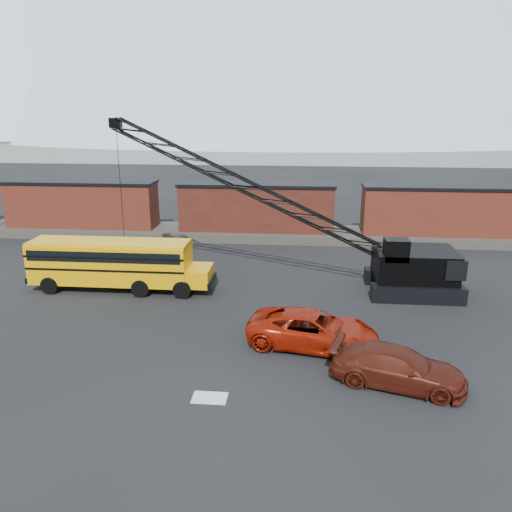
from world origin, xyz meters
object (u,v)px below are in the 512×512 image
at_px(school_bus, 116,263).
at_px(crawler_crane, 288,206).
at_px(maroon_suv, 398,367).
at_px(red_pickup, 313,330).

relative_size(school_bus, crawler_crane, 0.53).
height_order(maroon_suv, crawler_crane, crawler_crane).
height_order(red_pickup, maroon_suv, red_pickup).
distance_m(red_pickup, maroon_suv, 4.72).
height_order(school_bus, maroon_suv, school_bus).
relative_size(school_bus, red_pickup, 1.85).
height_order(school_bus, red_pickup, school_bus).
bearing_deg(red_pickup, school_bus, 71.41).
distance_m(red_pickup, crawler_crane, 9.50).
bearing_deg(maroon_suv, school_bus, 73.17).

